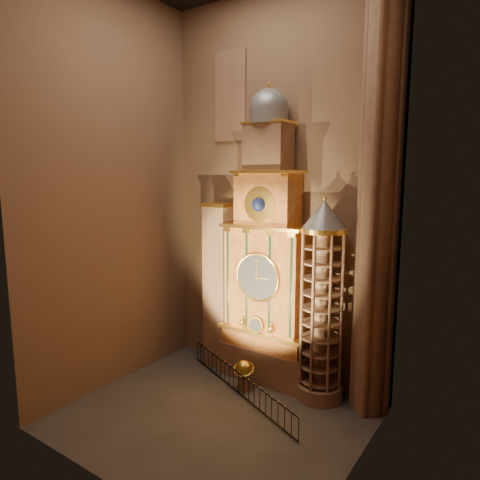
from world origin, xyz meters
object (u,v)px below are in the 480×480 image
Objects in this scene: stair_turret at (322,303)px; celestial_globe at (244,372)px; astronomical_clock at (267,267)px; portrait_tower at (220,285)px; iron_railing at (239,383)px.

stair_turret is 6.39× the size of celestial_globe.
stair_turret is 5.94m from celestial_globe.
astronomical_clock is 1.64× the size of portrait_tower.
portrait_tower is 6.91m from stair_turret.
astronomical_clock is 5.98m from celestial_globe.
iron_railing is (0.09, -0.62, -0.35)m from celestial_globe.
stair_turret is at bearing -2.33° from portrait_tower.
stair_turret is at bearing 22.97° from celestial_globe.
celestial_globe is at bearing -99.61° from astronomical_clock.
iron_railing is (3.17, -2.52, -4.49)m from portrait_tower.
celestial_globe is (3.08, -1.90, -4.14)m from portrait_tower.
iron_railing is at bearing -38.48° from portrait_tower.
portrait_tower is 6.04× the size of celestial_globe.
celestial_globe is at bearing -157.03° from stair_turret.
portrait_tower reaches higher than celestial_globe.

